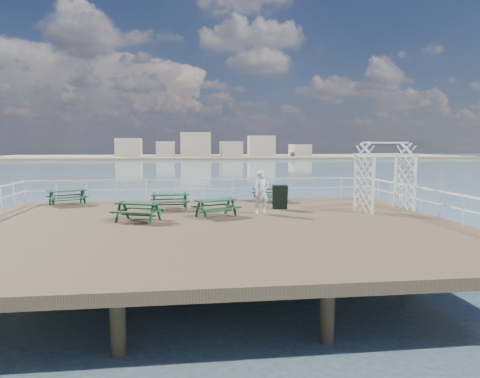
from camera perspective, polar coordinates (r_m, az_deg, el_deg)
name	(u,v)px	position (r m, az deg, el deg)	size (l,w,h in m)	color
ground	(212,228)	(15.59, -3.77, -5.19)	(18.00, 14.00, 0.30)	brown
sea_backdrop	(226,154)	(149.97, -1.93, 4.71)	(300.00, 300.00, 9.20)	#455F74
railing	(207,192)	(17.97, -4.49, -0.40)	(17.77, 13.76, 1.10)	silver
picnic_table_a	(67,194)	(21.73, -22.05, -0.64)	(2.11, 1.96, 0.82)	#13351B
picnic_table_b	(170,198)	(19.01, -9.35, -1.23)	(1.75, 1.47, 0.79)	#13351B
picnic_table_c	(268,192)	(21.47, 3.80, -0.37)	(1.68, 1.40, 0.77)	#13351B
picnic_table_d	(138,208)	(16.41, -13.43, -2.44)	(2.00, 1.83, 0.79)	#13351B
picnic_table_e	(216,204)	(16.95, -3.22, -2.04)	(2.00, 1.85, 0.78)	#13351B
trellis_arbor	(385,180)	(19.45, 18.76, 1.11)	(2.63, 1.83, 2.97)	silver
sandwich_board	(280,197)	(18.97, 5.35, -1.12)	(0.71, 0.56, 1.08)	black
person	(261,192)	(17.60, 2.86, -0.44)	(0.66, 0.43, 1.80)	silver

